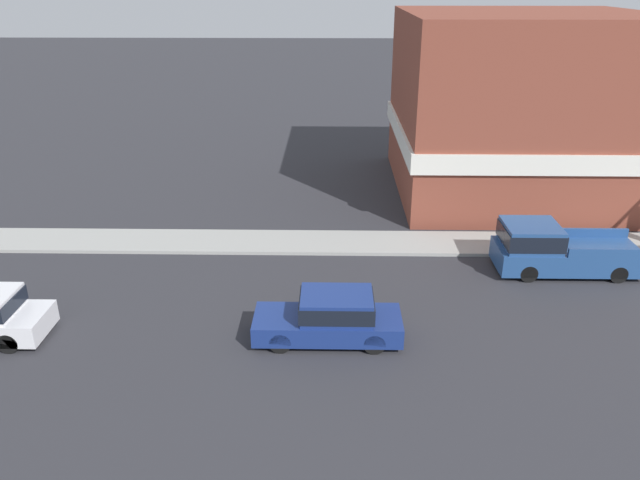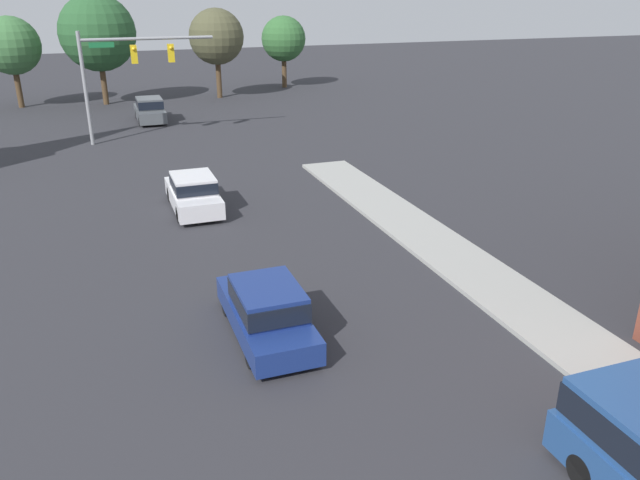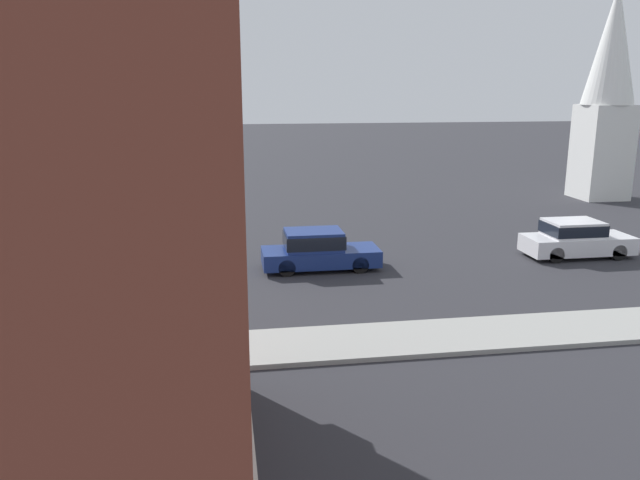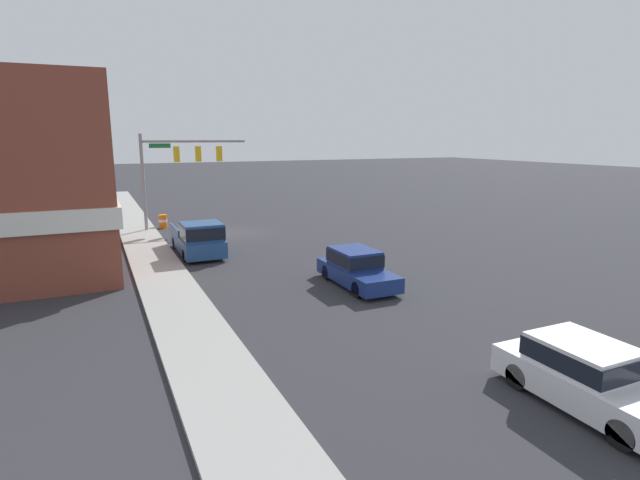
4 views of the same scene
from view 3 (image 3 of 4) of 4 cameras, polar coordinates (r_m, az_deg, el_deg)
car_lead at (r=24.48m, az=-0.23°, el=-0.84°), size 1.78×4.60×1.57m
car_second_ahead at (r=28.44m, az=22.33°, el=0.18°), size 1.81×4.51×1.56m
pickup_truck_parked at (r=19.92m, az=-22.72°, el=-5.04°), size 2.10×5.35×1.93m
church_steeple at (r=43.69m, az=24.86°, el=12.43°), size 3.16×3.16×13.14m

